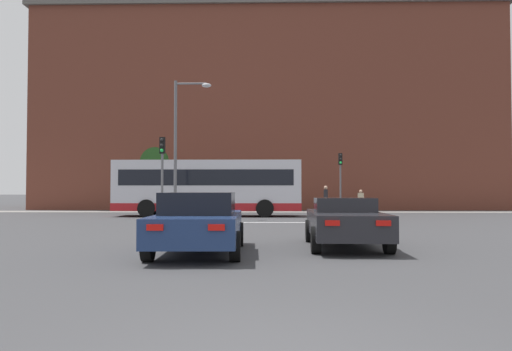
% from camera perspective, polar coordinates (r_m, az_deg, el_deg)
% --- Properties ---
extents(stop_line_strip, '(7.49, 0.30, 0.01)m').
position_cam_1_polar(stop_line_strip, '(23.42, 1.66, -5.38)').
color(stop_line_strip, silver).
rests_on(stop_line_strip, ground_plane).
extents(far_pavement, '(68.32, 2.50, 0.01)m').
position_cam_1_polar(far_pavement, '(35.37, 1.55, -4.17)').
color(far_pavement, gray).
rests_on(far_pavement, ground_plane).
extents(brick_civic_building, '(38.04, 14.41, 23.66)m').
position_cam_1_polar(brick_civic_building, '(45.70, 1.34, 7.58)').
color(brick_civic_building, brown).
rests_on(brick_civic_building, ground_plane).
extents(car_saloon_left, '(2.13, 4.74, 1.44)m').
position_cam_1_polar(car_saloon_left, '(11.94, -6.52, -5.29)').
color(car_saloon_left, navy).
rests_on(car_saloon_left, ground_plane).
extents(car_roadster_right, '(2.02, 4.49, 1.29)m').
position_cam_1_polar(car_roadster_right, '(13.32, 10.13, -5.23)').
color(car_roadster_right, '#232328').
rests_on(car_roadster_right, ground_plane).
extents(bus_crossing_lead, '(10.77, 2.78, 3.24)m').
position_cam_1_polar(bus_crossing_lead, '(29.39, -5.48, -1.26)').
color(bus_crossing_lead, silver).
rests_on(bus_crossing_lead, ground_plane).
extents(traffic_light_near_left, '(0.26, 0.31, 4.09)m').
position_cam_1_polar(traffic_light_near_left, '(24.56, -10.67, 1.24)').
color(traffic_light_near_left, slate).
rests_on(traffic_light_near_left, ground_plane).
extents(traffic_light_far_right, '(0.26, 0.31, 4.08)m').
position_cam_1_polar(traffic_light_far_right, '(34.79, 9.63, 0.34)').
color(traffic_light_far_right, slate).
rests_on(traffic_light_far_right, ground_plane).
extents(street_lamp_junction, '(1.96, 0.36, 7.28)m').
position_cam_1_polar(street_lamp_junction, '(26.50, -8.51, 4.62)').
color(street_lamp_junction, slate).
rests_on(street_lamp_junction, ground_plane).
extents(pedestrian_waiting, '(0.40, 0.46, 1.74)m').
position_cam_1_polar(pedestrian_waiting, '(36.19, -5.30, -2.49)').
color(pedestrian_waiting, black).
rests_on(pedestrian_waiting, ground_plane).
extents(pedestrian_walking_east, '(0.45, 0.34, 1.57)m').
position_cam_1_polar(pedestrian_walking_east, '(36.12, 11.89, -2.65)').
color(pedestrian_walking_east, black).
rests_on(pedestrian_walking_east, ground_plane).
extents(pedestrian_walking_west, '(0.33, 0.45, 1.85)m').
position_cam_1_polar(pedestrian_walking_west, '(35.77, 7.98, -2.37)').
color(pedestrian_walking_west, brown).
rests_on(pedestrian_walking_west, ground_plane).
extents(tree_by_building, '(3.81, 3.81, 5.66)m').
position_cam_1_polar(tree_by_building, '(40.68, -11.07, 1.31)').
color(tree_by_building, '#4C3823').
rests_on(tree_by_building, ground_plane).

